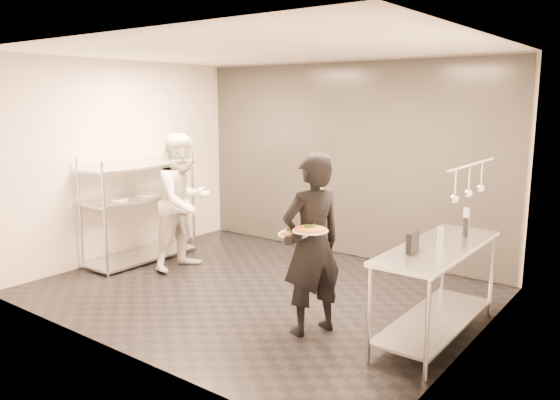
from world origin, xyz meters
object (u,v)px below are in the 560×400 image
Objects in this scene: chef at (184,202)px; pizza_plate_far at (310,230)px; waiter at (312,244)px; pizza_plate_near at (293,233)px; pass_rack at (140,207)px; bottle_green at (466,219)px; prep_counter at (437,276)px; pos_monitor at (413,241)px; salad_plate at (318,192)px; bottle_clear at (440,237)px; bottle_dark at (465,227)px.

chef is 2.82m from pizza_plate_far.
waiter is 6.08× the size of pizza_plate_near.
pass_rack is 7.11× the size of bottle_green.
prep_counter is 5.51× the size of pizza_plate_far.
pizza_plate_near is 1.30× the size of bottle_green.
chef reaches higher than pass_rack.
pizza_plate_far is (0.24, -0.07, 0.09)m from pizza_plate_near.
chef is 3.60m from bottle_green.
salad_plate is at bearing 171.87° from pos_monitor.
pos_monitor is 1.40× the size of bottle_clear.
pos_monitor is at bearing 31.88° from pizza_plate_far.
pizza_plate_far is (3.43, -0.81, 0.33)m from pass_rack.
prep_counter is 6.16× the size of pizza_plate_near.
waiter is 0.23m from pizza_plate_near.
pass_rack is 4.23m from pos_monitor.
pass_rack is 5.91× the size of salad_plate.
chef reaches higher than bottle_clear.
pizza_plate_far is at bearing -107.78° from chef.
prep_counter is 8.00× the size of bottle_green.
chef is at bearing -83.00° from waiter.
waiter reaches higher than pizza_plate_near.
bottle_clear is at bearing -0.25° from pass_rack.
pass_rack reaches higher than bottle_dark.
chef is at bearing 8.49° from pass_rack.
pizza_plate_near is 1.08× the size of salad_plate.
bottle_clear is (0.04, -0.82, -0.02)m from bottle_green.
bottle_dark is (0.20, 0.80, 0.00)m from pos_monitor.
pos_monitor is at bearing 128.43° from waiter.
pass_rack is 4.90× the size of pizza_plate_far.
pos_monitor is 0.34m from bottle_clear.
salad_plate reaches higher than pos_monitor.
waiter is 6.56× the size of salad_plate.
salad_plate is (-1.14, -0.32, 0.72)m from prep_counter.
pass_rack is at bearing 166.70° from pizza_plate_far.
pass_rack reaches higher than bottle_green.
pos_monitor reaches higher than bottle_clear.
prep_counter is 3.57m from chef.
prep_counter is 0.39m from bottle_clear.
bottle_green reaches higher than prep_counter.
bottle_clear is 0.96× the size of bottle_dark.
bottle_clear reaches higher than prep_counter.
salad_plate is (-0.11, 0.27, 0.46)m from waiter.
bottle_dark is (0.08, 0.47, 0.39)m from prep_counter.
chef is at bearing 177.84° from bottle_clear.
waiter is at bearing -104.04° from chef.
chef is at bearing 160.76° from pizza_plate_far.
waiter is at bearing 119.52° from pizza_plate_far.
pos_monitor is (3.43, -0.44, 0.10)m from chef.
salad_plate is 1.50m from bottle_dark.
pizza_plate_near is 1.72m from bottle_dark.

